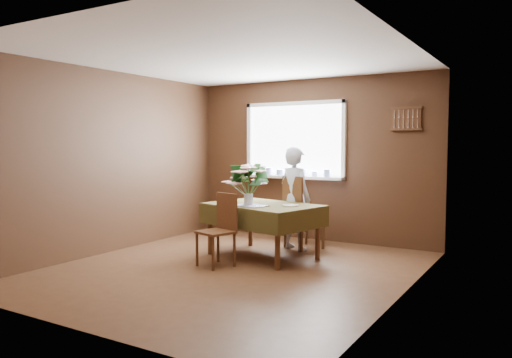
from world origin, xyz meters
The scene contains 15 objects.
floor centered at (0.00, 0.00, 0.00)m, with size 4.50×4.50×0.00m, color #452817.
ceiling centered at (0.00, 0.00, 2.50)m, with size 4.50×4.50×0.00m, color white.
wall_back centered at (0.00, 2.25, 1.25)m, with size 4.00×4.00×0.00m, color #57341F.
wall_front centered at (0.00, -2.25, 1.25)m, with size 4.00×4.00×0.00m, color #57341F.
wall_left centered at (-2.00, 0.00, 1.25)m, with size 4.50×4.50×0.00m, color #57341F.
wall_right centered at (2.00, 0.00, 1.25)m, with size 4.50×4.50×0.00m, color #57341F.
window_assembly centered at (-0.30, 2.19, 1.34)m, with size 1.72×0.20×1.22m.
spoon_rack centered at (1.45, 2.22, 1.85)m, with size 0.44×0.05×0.33m.
dining_table centered at (-0.04, 0.78, 0.62)m, with size 1.64×1.30×0.71m.
chair_far centered at (0.16, 1.47, 0.56)m, with size 0.60×0.60×1.05m.
chair_near centered at (-0.24, 0.11, 0.49)m, with size 0.47×0.48×0.89m.
seated_woman centered at (0.12, 1.43, 0.73)m, with size 0.53×0.35×1.46m, color white.
flower_bouquet centered at (-0.14, 0.60, 1.04)m, with size 0.60×0.60×0.51m.
side_plate centered at (0.37, 0.80, 0.71)m, with size 0.21×0.21×0.01m, color white.
table_knife centered at (0.10, 0.53, 0.71)m, with size 0.02×0.24×0.00m, color silver.
Camera 1 is at (3.25, -4.87, 1.49)m, focal length 35.00 mm.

